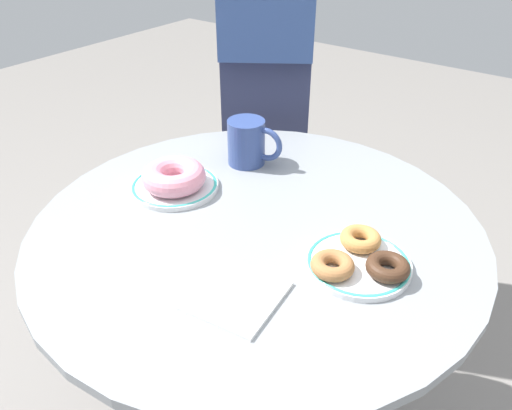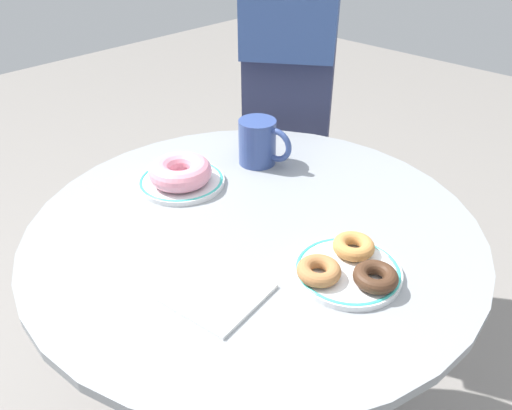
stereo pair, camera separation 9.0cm
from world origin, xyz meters
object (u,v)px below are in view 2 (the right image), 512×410
donut_pink_frosted (180,172)px  coffee_mug (259,142)px  donut_chocolate (375,277)px  donut_old_fashioned (354,246)px  cafe_table (254,303)px  donut_cinnamon (319,271)px  plate_right (346,272)px  person_figure (294,59)px  paper_napkin (218,293)px  plate_left (181,181)px

donut_pink_frosted → coffee_mug: bearing=76.4°
donut_chocolate → donut_old_fashioned: bearing=147.8°
cafe_table → coffee_mug: coffee_mug is taller
donut_cinnamon → plate_right: bearing=62.7°
donut_cinnamon → person_figure: size_ratio=0.04×
plate_right → donut_cinnamon: (-0.02, -0.04, 0.02)m
donut_cinnamon → paper_napkin: size_ratio=0.52×
paper_napkin → person_figure: size_ratio=0.08×
cafe_table → coffee_mug: size_ratio=6.54×
plate_left → coffee_mug: size_ratio=1.41×
plate_right → coffee_mug: size_ratio=1.35×
paper_napkin → coffee_mug: bearing=124.9°
plate_right → donut_cinnamon: 0.05m
cafe_table → paper_napkin: 0.27m
plate_left → donut_chocolate: size_ratio=2.56×
paper_napkin → donut_pink_frosted: bearing=150.1°
cafe_table → plate_right: bearing=-1.3°
plate_right → donut_pink_frosted: donut_pink_frosted is taller
paper_napkin → donut_chocolate: bearing=46.3°
plate_left → person_figure: (-0.16, 0.53, 0.10)m
donut_pink_frosted → donut_cinnamon: donut_pink_frosted is taller
donut_cinnamon → coffee_mug: coffee_mug is taller
coffee_mug → donut_pink_frosted: bearing=-103.6°
donut_old_fashioned → donut_cinnamon: size_ratio=1.00×
donut_cinnamon → person_figure: 0.79m
cafe_table → donut_old_fashioned: 0.28m
plate_left → donut_pink_frosted: 0.03m
donut_pink_frosted → donut_old_fashioned: donut_pink_frosted is taller
donut_pink_frosted → paper_napkin: size_ratio=0.96×
donut_old_fashioned → donut_cinnamon: (-0.00, -0.09, 0.00)m
plate_right → donut_old_fashioned: 0.05m
donut_chocolate → donut_old_fashioned: size_ratio=1.00×
plate_right → donut_old_fashioned: (-0.02, 0.04, 0.02)m
donut_old_fashioned → coffee_mug: bearing=158.1°
plate_right → donut_pink_frosted: 0.39m
donut_old_fashioned → coffee_mug: 0.36m
donut_pink_frosted → person_figure: 0.56m
donut_chocolate → donut_cinnamon: (-0.07, -0.04, 0.00)m
plate_left → cafe_table: bearing=0.5°
donut_cinnamon → paper_napkin: 0.15m
plate_left → donut_old_fashioned: size_ratio=2.56×
person_figure → paper_napkin: bearing=-57.5°
donut_cinnamon → coffee_mug: (-0.33, 0.22, 0.03)m
coffee_mug → person_figure: size_ratio=0.07×
plate_left → plate_right: bearing=-0.4°
donut_old_fashioned → coffee_mug: coffee_mug is taller
donut_pink_frosted → donut_chocolate: donut_pink_frosted is taller
plate_right → donut_pink_frosted: (-0.39, -0.00, 0.03)m
cafe_table → coffee_mug: (-0.15, 0.17, 0.24)m
donut_chocolate → coffee_mug: (-0.39, 0.17, 0.03)m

